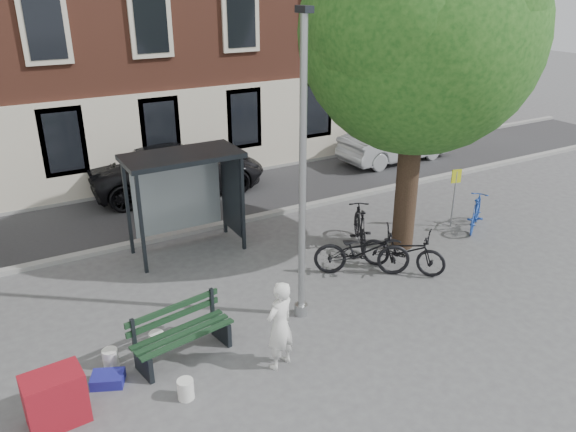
{
  "coord_description": "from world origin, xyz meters",
  "views": [
    {
      "loc": [
        -5.22,
        -8.61,
        6.55
      ],
      "look_at": [
        0.75,
        1.87,
        1.4
      ],
      "focal_mm": 35.0,
      "sensor_mm": 36.0,
      "label": 1
    }
  ],
  "objects_px": {
    "bike_b": "(476,212)",
    "notice_sign": "(455,187)",
    "bike_c": "(403,250)",
    "car_silver": "(395,142)",
    "red_stand": "(55,399)",
    "bench": "(182,335)",
    "bike_a": "(362,251)",
    "painter": "(280,325)",
    "car_dark": "(178,168)",
    "bus_shelter": "(197,177)",
    "bike_d": "(360,226)",
    "lamppost": "(302,190)"
  },
  "relations": [
    {
      "from": "painter",
      "to": "bike_b",
      "type": "relative_size",
      "value": 1.05
    },
    {
      "from": "bike_b",
      "to": "bike_c",
      "type": "bearing_deg",
      "value": 69.64
    },
    {
      "from": "bike_b",
      "to": "car_silver",
      "type": "relative_size",
      "value": 0.36
    },
    {
      "from": "notice_sign",
      "to": "bike_b",
      "type": "bearing_deg",
      "value": -30.02
    },
    {
      "from": "car_silver",
      "to": "red_stand",
      "type": "relative_size",
      "value": 5.05
    },
    {
      "from": "bike_a",
      "to": "red_stand",
      "type": "distance_m",
      "value": 7.28
    },
    {
      "from": "bike_d",
      "to": "notice_sign",
      "type": "distance_m",
      "value": 3.07
    },
    {
      "from": "bike_a",
      "to": "car_dark",
      "type": "distance_m",
      "value": 7.81
    },
    {
      "from": "painter",
      "to": "bench",
      "type": "height_order",
      "value": "painter"
    },
    {
      "from": "bike_c",
      "to": "car_dark",
      "type": "height_order",
      "value": "car_dark"
    },
    {
      "from": "bike_a",
      "to": "notice_sign",
      "type": "distance_m",
      "value": 4.03
    },
    {
      "from": "bike_d",
      "to": "car_dark",
      "type": "bearing_deg",
      "value": -39.02
    },
    {
      "from": "lamppost",
      "to": "bus_shelter",
      "type": "relative_size",
      "value": 2.14
    },
    {
      "from": "notice_sign",
      "to": "car_dark",
      "type": "bearing_deg",
      "value": 143.38
    },
    {
      "from": "bench",
      "to": "bike_b",
      "type": "relative_size",
      "value": 1.21
    },
    {
      "from": "bike_c",
      "to": "notice_sign",
      "type": "xyz_separation_m",
      "value": [
        2.92,
        1.33,
        0.66
      ]
    },
    {
      "from": "bus_shelter",
      "to": "bike_c",
      "type": "height_order",
      "value": "bus_shelter"
    },
    {
      "from": "bench",
      "to": "lamppost",
      "type": "bearing_deg",
      "value": -7.84
    },
    {
      "from": "bike_c",
      "to": "bike_d",
      "type": "distance_m",
      "value": 1.63
    },
    {
      "from": "bike_c",
      "to": "red_stand",
      "type": "bearing_deg",
      "value": 152.74
    },
    {
      "from": "bus_shelter",
      "to": "bike_c",
      "type": "relative_size",
      "value": 1.4
    },
    {
      "from": "bus_shelter",
      "to": "car_silver",
      "type": "relative_size",
      "value": 0.63
    },
    {
      "from": "painter",
      "to": "bike_c",
      "type": "height_order",
      "value": "painter"
    },
    {
      "from": "bike_b",
      "to": "notice_sign",
      "type": "xyz_separation_m",
      "value": [
        -0.48,
        0.44,
        0.7
      ]
    },
    {
      "from": "bike_a",
      "to": "bike_b",
      "type": "distance_m",
      "value": 4.37
    },
    {
      "from": "bus_shelter",
      "to": "bike_d",
      "type": "relative_size",
      "value": 1.55
    },
    {
      "from": "notice_sign",
      "to": "car_silver",
      "type": "bearing_deg",
      "value": 77.77
    },
    {
      "from": "bike_a",
      "to": "bike_b",
      "type": "relative_size",
      "value": 1.38
    },
    {
      "from": "bike_c",
      "to": "red_stand",
      "type": "height_order",
      "value": "bike_c"
    },
    {
      "from": "red_stand",
      "to": "notice_sign",
      "type": "bearing_deg",
      "value": 12.94
    },
    {
      "from": "bench",
      "to": "car_dark",
      "type": "distance_m",
      "value": 9.01
    },
    {
      "from": "bike_b",
      "to": "bike_c",
      "type": "distance_m",
      "value": 3.51
    },
    {
      "from": "bench",
      "to": "bike_c",
      "type": "relative_size",
      "value": 0.97
    },
    {
      "from": "lamppost",
      "to": "car_dark",
      "type": "relative_size",
      "value": 1.08
    },
    {
      "from": "lamppost",
      "to": "bike_b",
      "type": "height_order",
      "value": "lamppost"
    },
    {
      "from": "lamppost",
      "to": "bench",
      "type": "bearing_deg",
      "value": -177.69
    },
    {
      "from": "bike_a",
      "to": "bike_c",
      "type": "relative_size",
      "value": 1.11
    },
    {
      "from": "painter",
      "to": "bike_a",
      "type": "bearing_deg",
      "value": -167.93
    },
    {
      "from": "bike_a",
      "to": "notice_sign",
      "type": "height_order",
      "value": "notice_sign"
    },
    {
      "from": "bike_b",
      "to": "notice_sign",
      "type": "bearing_deg",
      "value": 12.27
    },
    {
      "from": "car_dark",
      "to": "lamppost",
      "type": "bearing_deg",
      "value": -176.2
    },
    {
      "from": "bike_c",
      "to": "car_silver",
      "type": "relative_size",
      "value": 0.45
    },
    {
      "from": "bike_a",
      "to": "bike_c",
      "type": "height_order",
      "value": "bike_a"
    },
    {
      "from": "bench",
      "to": "car_silver",
      "type": "relative_size",
      "value": 0.44
    },
    {
      "from": "bus_shelter",
      "to": "bike_b",
      "type": "bearing_deg",
      "value": -21.26
    },
    {
      "from": "bench",
      "to": "notice_sign",
      "type": "height_order",
      "value": "notice_sign"
    },
    {
      "from": "bike_c",
      "to": "red_stand",
      "type": "relative_size",
      "value": 2.27
    },
    {
      "from": "red_stand",
      "to": "notice_sign",
      "type": "xyz_separation_m",
      "value": [
        10.98,
        2.52,
        0.75
      ]
    },
    {
      "from": "bike_b",
      "to": "notice_sign",
      "type": "distance_m",
      "value": 0.95
    },
    {
      "from": "bike_a",
      "to": "bike_c",
      "type": "distance_m",
      "value": 1.02
    }
  ]
}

